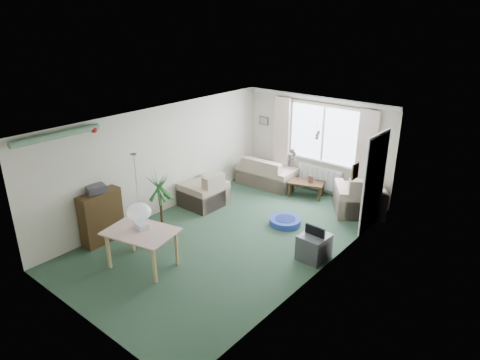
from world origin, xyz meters
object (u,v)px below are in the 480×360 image
Objects in this scene: tv_cube at (314,247)px; pet_bed at (285,222)px; sofa at (267,171)px; coffee_table at (306,189)px; dining_table at (143,249)px; armchair_left at (203,189)px; armchair_corner at (360,193)px; bookshelf at (101,217)px; houseplant at (161,207)px.

tv_cube is 1.41m from pet_bed.
sofa reaches higher than coffee_table.
pet_bed is (0.46, -1.59, -0.12)m from coffee_table.
sofa is 1.36× the size of dining_table.
pet_bed is at bearing 133.59° from sofa.
armchair_left is 1.09× the size of coffee_table.
armchair_left is (-0.40, -1.97, 0.04)m from sofa.
sofa is 1.46× the size of armchair_corner.
dining_table is at bearing -132.69° from tv_cube.
dining_table is 3.09m from tv_cube.
coffee_table is 4.58m from dining_table.
pet_bed is (-1.16, 0.79, -0.17)m from tv_cube.
houseplant is (0.85, 0.79, 0.18)m from bookshelf.
tv_cube is at bearing 137.26° from sofa.
houseplant is 2.68× the size of tv_cube.
tv_cube is at bearing 44.42° from dining_table.
armchair_left is 2.11m from pet_bed.
sofa is 4.53m from bookshelf.
coffee_table is 1.66m from pet_bed.
sofa is 1.20m from coffee_table.
tv_cube is at bearing 25.79° from houseplant.
dining_table is at bearing -7.29° from bookshelf.
dining_table is (-0.59, -4.54, 0.15)m from coffee_table.
sofa is 2.01m from armchair_left.
dining_table is 1.66× the size of pet_bed.
armchair_corner is at bearing 48.99° from bookshelf.
coffee_table is 0.60× the size of houseplant.
armchair_corner is at bearing 177.04° from sofa.
bookshelf is (-0.34, -2.50, 0.11)m from armchair_left.
sofa is 1.06× the size of houseplant.
armchair_corner is 0.73× the size of houseplant.
armchair_corner reaches higher than pet_bed.
bookshelf is 4.12m from tv_cube.
armchair_left is 1.80m from houseplant.
sofa reaches higher than tv_cube.
tv_cube is (2.69, 1.30, -0.47)m from houseplant.
dining_table is 2.10× the size of tv_cube.
houseplant is at bearing -126.18° from pet_bed.
houseplant is 2.12× the size of pet_bed.
sofa is 2.58m from armchair_corner.
armchair_corner reaches higher than armchair_left.
bookshelf is at bearing -137.07° from houseplant.
armchair_left is 0.88× the size of bookshelf.
armchair_corner is at bearing 59.14° from pet_bed.
armchair_corner is 1.41m from coffee_table.
bookshelf reaches higher than armchair_left.
armchair_left is 0.84× the size of dining_table.
sofa is at bearing 180.00° from coffee_table.
sofa is at bearing 135.99° from pet_bed.
armchair_left is 3.23m from tv_cube.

